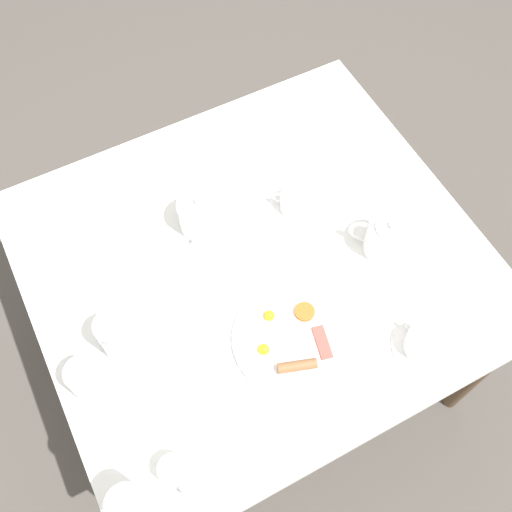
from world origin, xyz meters
The scene contains 14 objects.
ground_plane centered at (0.00, 0.00, 0.00)m, with size 8.00×8.00×0.00m, color #4C4742.
table centered at (0.00, 0.00, 0.65)m, with size 1.03×1.13×0.71m.
breakfast_plate centered at (0.23, -0.03, 0.72)m, with size 0.28×0.28×0.04m.
teapot_near centered at (-0.16, -0.08, 0.77)m, with size 0.19×0.11×0.12m.
teapot_far centered at (0.12, 0.31, 0.77)m, with size 0.15×0.15×0.12m.
teacup_with_saucer_left centered at (0.39, 0.24, 0.74)m, with size 0.14×0.14×0.06m.
teacup_with_saucer_right centered at (-0.09, 0.17, 0.74)m, with size 0.14×0.14×0.06m.
water_glass_tall centered at (0.06, -0.39, 0.78)m, with size 0.08×0.08×0.13m.
water_glass_short centered at (0.42, -0.50, 0.78)m, with size 0.08×0.08×0.14m.
wine_glass_spare centered at (0.13, -0.49, 0.77)m, with size 0.08×0.08×0.12m.
creamer_jug centered at (0.38, -0.40, 0.74)m, with size 0.09×0.06×0.06m.
napkin_folded centered at (-0.31, -0.32, 0.72)m, with size 0.18×0.20×0.01m.
fork_by_plate centered at (-0.39, 0.02, 0.72)m, with size 0.10×0.16×0.00m.
knife_by_plate centered at (-0.31, 0.30, 0.72)m, with size 0.09×0.21×0.00m.
Camera 1 is at (0.65, -0.34, 2.07)m, focal length 42.00 mm.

